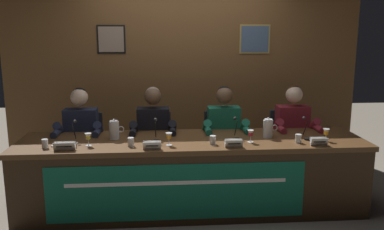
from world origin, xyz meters
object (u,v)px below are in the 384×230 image
(conference_table, at_px, (192,164))
(juice_glass_center_left, at_px, (169,137))
(microphone_center_left, at_px, (156,134))
(document_stack_far_left, at_px, (65,145))
(panelist_far_left, at_px, (80,135))
(juice_glass_center_right, at_px, (251,134))
(nameplate_center_left, at_px, (152,145))
(panelist_far_right, at_px, (294,131))
(microphone_center_right, at_px, (236,132))
(microphone_far_right, at_px, (306,132))
(water_cup_center_left, at_px, (131,142))
(juice_glass_far_right, at_px, (326,133))
(microphone_far_left, at_px, (74,136))
(chair_center_right, at_px, (222,151))
(nameplate_far_right, at_px, (319,141))
(panelist_center_right, at_px, (225,132))
(juice_glass_far_left, at_px, (88,137))
(water_pitcher_right_side, at_px, (268,128))
(water_cup_far_right, at_px, (298,139))
(water_pitcher_left_side, at_px, (114,130))
(nameplate_far_left, at_px, (64,146))
(chair_center_left, at_px, (154,152))
(panelist_center_left, at_px, (153,133))
(chair_far_right, at_px, (288,149))
(chair_far_left, at_px, (85,154))
(nameplate_center_right, at_px, (234,143))
(water_cup_far_left, at_px, (45,144))
(water_cup_center_right, at_px, (213,140))

(conference_table, relative_size, juice_glass_center_left, 28.21)
(microphone_center_left, xyz_separation_m, document_stack_far_left, (-0.87, -0.09, -0.07))
(panelist_far_left, bearing_deg, juice_glass_center_right, -18.11)
(nameplate_center_left, height_order, panelist_far_right, panelist_far_right)
(microphone_center_right, xyz_separation_m, microphone_far_right, (0.71, -0.04, 0.00))
(water_cup_center_left, distance_m, juice_glass_far_right, 1.93)
(microphone_far_left, bearing_deg, panelist_far_left, 94.32)
(chair_center_right, distance_m, panelist_far_right, 0.87)
(chair_center_right, xyz_separation_m, panelist_far_right, (0.80, -0.20, 0.28))
(water_cup_center_left, bearing_deg, nameplate_far_right, -3.30)
(panelist_center_right, bearing_deg, juice_glass_far_left, -157.40)
(chair_center_right, xyz_separation_m, water_pitcher_right_side, (0.39, -0.60, 0.41))
(microphone_center_left, xyz_separation_m, juice_glass_far_right, (1.70, -0.13, 0.01))
(juice_glass_far_right, height_order, water_cup_far_right, juice_glass_far_right)
(water_pitcher_left_side, bearing_deg, panelist_far_right, 9.85)
(nameplate_far_left, relative_size, chair_center_left, 0.22)
(panelist_far_left, relative_size, panelist_center_left, 1.00)
(microphone_center_left, height_order, chair_far_right, microphone_center_left)
(panelist_center_right, xyz_separation_m, chair_far_right, (0.80, 0.20, -0.28))
(chair_far_left, height_order, nameplate_center_right, chair_far_left)
(chair_center_left, bearing_deg, microphone_center_left, -87.10)
(panelist_far_left, distance_m, microphone_far_left, 0.49)
(panelist_far_left, relative_size, nameplate_center_left, 7.33)
(chair_far_right, relative_size, water_pitcher_left_side, 4.23)
(water_cup_far_left, relative_size, panelist_far_right, 0.07)
(microphone_far_left, height_order, juice_glass_far_right, microphone_far_left)
(chair_center_left, height_order, water_cup_center_right, chair_center_left)
(microphone_center_right, distance_m, chair_far_right, 1.07)
(water_pitcher_right_side, bearing_deg, water_cup_center_right, -159.77)
(juice_glass_center_left, xyz_separation_m, nameplate_far_right, (1.44, -0.11, -0.05))
(panelist_center_right, relative_size, nameplate_far_right, 7.33)
(nameplate_center_left, height_order, chair_far_right, chair_far_right)
(juice_glass_center_right, bearing_deg, panelist_far_left, 161.89)
(microphone_far_left, relative_size, juice_glass_far_right, 1.74)
(nameplate_center_right, bearing_deg, nameplate_center_left, -178.93)
(juice_glass_center_left, bearing_deg, water_cup_far_left, -179.77)
(nameplate_center_left, bearing_deg, chair_center_left, 90.16)
(panelist_far_right, bearing_deg, panelist_far_left, 180.00)
(nameplate_far_left, bearing_deg, conference_table, 8.97)
(chair_far_left, height_order, document_stack_far_left, chair_far_left)
(juice_glass_center_right, bearing_deg, panelist_center_left, 149.13)
(water_pitcher_right_side, bearing_deg, microphone_far_left, -177.74)
(water_cup_center_left, bearing_deg, nameplate_center_left, -30.95)
(water_cup_center_left, relative_size, nameplate_center_right, 0.51)
(conference_table, relative_size, chair_center_right, 3.94)
(panelist_far_left, bearing_deg, panelist_far_right, 0.00)
(juice_glass_far_left, xyz_separation_m, water_cup_center_right, (1.19, -0.04, -0.05))
(panelist_center_right, bearing_deg, nameplate_center_left, -136.50)
(panelist_center_right, bearing_deg, water_cup_far_right, -44.76)
(water_cup_center_left, relative_size, water_pitcher_right_side, 0.40)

